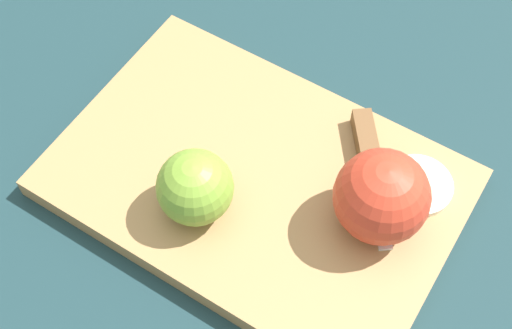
% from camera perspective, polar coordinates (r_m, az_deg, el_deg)
% --- Properties ---
extents(ground_plane, '(4.00, 4.00, 0.00)m').
position_cam_1_polar(ground_plane, '(0.66, 0.00, -1.92)').
color(ground_plane, '#193338').
extents(cutting_board, '(0.39, 0.30, 0.02)m').
position_cam_1_polar(cutting_board, '(0.65, 0.00, -1.44)').
color(cutting_board, '#A37A4C').
rests_on(cutting_board, ground_plane).
extents(apple_half_left, '(0.07, 0.07, 0.07)m').
position_cam_1_polar(apple_half_left, '(0.60, -4.88, -1.83)').
color(apple_half_left, olive).
rests_on(apple_half_left, cutting_board).
extents(apple_half_right, '(0.08, 0.08, 0.08)m').
position_cam_1_polar(apple_half_right, '(0.59, 10.00, -2.53)').
color(apple_half_right, red).
rests_on(apple_half_right, cutting_board).
extents(knife, '(0.11, 0.10, 0.02)m').
position_cam_1_polar(knife, '(0.65, 8.89, 1.29)').
color(knife, silver).
rests_on(knife, cutting_board).
extents(apple_slice, '(0.06, 0.06, 0.01)m').
position_cam_1_polar(apple_slice, '(0.65, 12.85, -1.62)').
color(apple_slice, '#EFE5C6').
rests_on(apple_slice, cutting_board).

